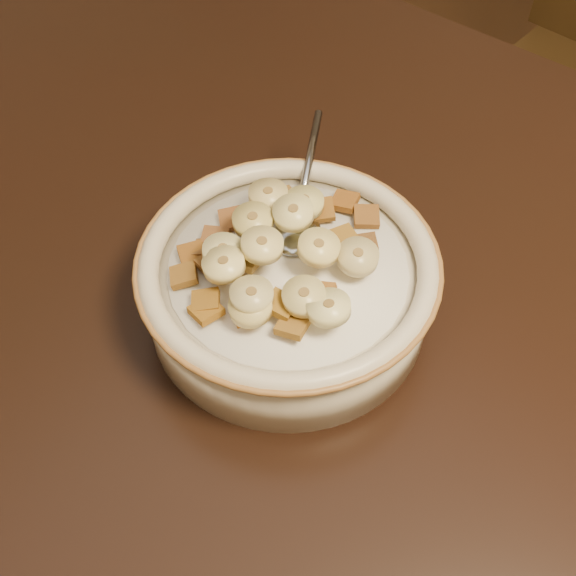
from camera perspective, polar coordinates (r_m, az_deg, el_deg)
The scene contains 43 objects.
floor at distance 1.33m, azimuth -1.68°, elevation -21.32°, with size 4.00×4.50×0.10m, color #422816.
table at distance 0.64m, azimuth -3.29°, elevation 0.36°, with size 1.40×0.90×0.04m, color black.
cereal_bowl at distance 0.57m, azimuth 0.00°, elevation -0.21°, with size 0.22×0.22×0.05m, color beige.
milk at distance 0.55m, azimuth 0.00°, elevation 1.52°, with size 0.18×0.18×0.00m, color white.
spoon at distance 0.57m, azimuth 0.60°, elevation 4.51°, with size 0.04×0.05×0.01m, color gray.
cereal_square_0 at distance 0.58m, azimuth -4.45°, elevation 5.45°, with size 0.02×0.02×0.01m, color brown.
cereal_square_1 at distance 0.51m, azimuth -0.59°, elevation -1.32°, with size 0.02×0.02×0.01m, color brown.
cereal_square_2 at distance 0.57m, azimuth -5.81°, elevation 4.02°, with size 0.02×0.02×0.01m, color brown.
cereal_square_3 at distance 0.54m, azimuth -8.24°, elevation 1.01°, with size 0.02×0.02×0.01m, color olive.
cereal_square_4 at distance 0.59m, azimuth -1.16°, elevation 6.48°, with size 0.02×0.02×0.01m, color olive.
cereal_square_5 at distance 0.56m, azimuth -6.46°, elevation 3.11°, with size 0.02×0.02×0.01m, color brown.
cereal_square_6 at distance 0.51m, azimuth -3.32°, elevation -1.91°, with size 0.02×0.02×0.01m, color #915819.
cereal_square_7 at distance 0.58m, azimuth 2.65°, elevation 6.18°, with size 0.02×0.02×0.01m, color brown.
cereal_square_8 at distance 0.52m, azimuth -6.49°, elevation -1.79°, with size 0.02×0.02×0.01m, color #995C19.
cereal_square_9 at distance 0.56m, azimuth -7.56°, elevation 2.63°, with size 0.02×0.02×0.01m, color brown.
cereal_square_10 at distance 0.58m, azimuth 6.22°, elevation 5.65°, with size 0.02×0.02×0.01m, color brown.
cereal_square_11 at distance 0.56m, azimuth 6.03°, elevation 3.46°, with size 0.02×0.02×0.01m, color brown.
cereal_square_12 at distance 0.52m, azimuth 2.54°, elevation -0.55°, with size 0.02×0.02×0.01m, color brown.
cereal_square_13 at distance 0.59m, azimuth 0.04°, elevation 6.49°, with size 0.02×0.02×0.01m, color #613414.
cereal_square_14 at distance 0.50m, azimuth 0.34°, elevation -3.00°, with size 0.02×0.02×0.01m, color olive.
cereal_square_15 at distance 0.52m, azimuth -6.53°, elevation -1.06°, with size 0.02×0.02×0.01m, color brown.
cereal_square_16 at distance 0.53m, azimuth -4.31°, elevation 1.87°, with size 0.02×0.02×0.01m, color #9B6319.
cereal_square_17 at distance 0.59m, azimuth 4.49°, elevation 6.85°, with size 0.02×0.02×0.01m, color brown.
cereal_square_18 at distance 0.59m, azimuth 0.69°, elevation 6.84°, with size 0.02×0.02×0.01m, color brown.
cereal_square_19 at distance 0.59m, azimuth 0.80°, elevation 7.13°, with size 0.02×0.02×0.01m, color brown.
cereal_square_20 at distance 0.53m, azimuth -3.27°, elevation 2.23°, with size 0.02×0.02×0.01m, color olive.
cereal_square_21 at distance 0.54m, azimuth -5.97°, elevation 1.92°, with size 0.02×0.02×0.01m, color brown.
cereal_square_22 at distance 0.59m, azimuth -0.37°, elevation 7.19°, with size 0.02×0.02×0.01m, color brown.
cereal_square_23 at distance 0.58m, azimuth -0.23°, elevation 6.73°, with size 0.02×0.02×0.01m, color olive.
cereal_square_24 at distance 0.55m, azimuth 4.36°, elevation 4.00°, with size 0.02×0.02×0.01m, color brown.
banana_slice_0 at distance 0.50m, azimuth 1.27°, elevation -0.67°, with size 0.03×0.03×0.01m, color #E7D586.
banana_slice_1 at distance 0.50m, azimuth -2.89°, elevation -0.60°, with size 0.03×0.03×0.01m, color #D0BE8C.
banana_slice_2 at distance 0.50m, azimuth 3.23°, elevation -1.57°, with size 0.03×0.03×0.01m, color #EDE593.
banana_slice_3 at distance 0.53m, azimuth 5.53°, elevation 2.47°, with size 0.03×0.03×0.01m, color #CABE86.
banana_slice_4 at distance 0.54m, azimuth -2.79°, elevation 5.36°, with size 0.03×0.03×0.01m, color tan.
banana_slice_5 at distance 0.57m, azimuth -1.58°, elevation 7.36°, with size 0.03×0.03×0.01m, color beige.
banana_slice_6 at distance 0.52m, azimuth 2.44°, elevation 3.21°, with size 0.03×0.03×0.01m, color #FFEB95.
banana_slice_7 at distance 0.52m, azimuth -2.06°, elevation 3.40°, with size 0.03×0.03×0.01m, color #DEC589.
banana_slice_8 at distance 0.54m, azimuth 0.42°, elevation 5.96°, with size 0.03×0.03×0.01m, color #FCE39E.
banana_slice_9 at distance 0.50m, azimuth -2.98°, elevation -1.51°, with size 0.03×0.03×0.01m, color #D9C575.
banana_slice_10 at distance 0.53m, azimuth -5.13°, elevation 2.85°, with size 0.03×0.03×0.01m, color #D1C488.
banana_slice_11 at distance 0.52m, azimuth -5.11°, elevation 1.85°, with size 0.03×0.03×0.01m, color #F6E896.
banana_slice_12 at distance 0.57m, azimuth 1.29°, elevation 6.75°, with size 0.03×0.03×0.01m, color #F3E87F.
Camera 1 is at (0.27, -0.30, 1.22)m, focal length 45.00 mm.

